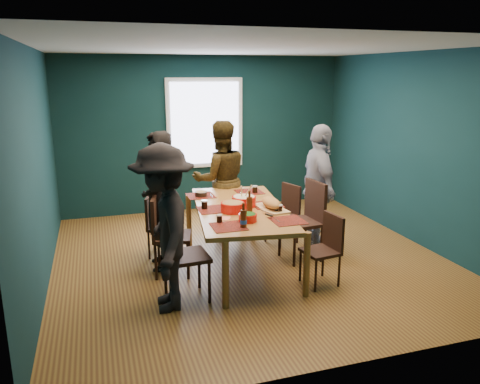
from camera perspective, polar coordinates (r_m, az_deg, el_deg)
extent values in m
cube|color=olive|center=(6.33, 1.11, -8.05)|extent=(5.00, 5.00, 0.01)
cube|color=silver|center=(5.86, 1.25, 17.22)|extent=(5.00, 5.00, 0.01)
cube|color=#0E2D31|center=(5.68, -23.51, 2.43)|extent=(0.01, 5.00, 2.70)
cube|color=#0E2D31|center=(7.13, 20.66, 4.92)|extent=(0.01, 5.00, 2.70)
cube|color=#0E2D31|center=(8.33, -4.33, 7.03)|extent=(5.00, 0.01, 2.70)
cube|color=#0E2D31|center=(3.72, 13.49, -2.55)|extent=(5.00, 0.01, 2.70)
cube|color=white|center=(8.27, -4.31, 8.37)|extent=(1.35, 0.06, 1.55)
cube|color=olive|center=(5.77, 0.03, -2.12)|extent=(1.33, 2.22, 0.05)
cylinder|color=olive|center=(4.92, -1.78, -10.10)|extent=(0.07, 0.07, 0.74)
cylinder|color=olive|center=(5.22, 8.14, -8.75)|extent=(0.07, 0.07, 0.74)
cylinder|color=olive|center=(6.68, -6.25, -3.48)|extent=(0.07, 0.07, 0.74)
cylinder|color=olive|center=(6.90, 1.29, -2.80)|extent=(0.07, 0.07, 0.74)
cube|color=black|center=(6.37, -9.42, -4.20)|extent=(0.47, 0.47, 0.04)
cube|color=black|center=(6.34, -11.00, -2.26)|extent=(0.15, 0.37, 0.41)
cylinder|color=black|center=(6.33, -11.04, -6.42)|extent=(0.03, 0.03, 0.38)
cylinder|color=black|center=(6.27, -8.16, -6.50)|extent=(0.03, 0.03, 0.38)
cylinder|color=black|center=(6.62, -10.46, -5.45)|extent=(0.03, 0.03, 0.38)
cylinder|color=black|center=(6.56, -7.71, -5.51)|extent=(0.03, 0.03, 0.38)
cube|color=black|center=(5.76, -8.27, -5.42)|extent=(0.53, 0.53, 0.04)
cube|color=black|center=(5.69, -10.37, -2.95)|extent=(0.14, 0.44, 0.48)
cylinder|color=black|center=(5.69, -10.22, -8.42)|extent=(0.03, 0.03, 0.45)
cylinder|color=black|center=(5.66, -6.37, -8.39)|extent=(0.03, 0.03, 0.45)
cylinder|color=black|center=(6.04, -9.87, -7.04)|extent=(0.03, 0.03, 0.45)
cylinder|color=black|center=(6.01, -6.25, -7.00)|extent=(0.03, 0.03, 0.45)
cube|color=black|center=(5.11, -6.57, -7.82)|extent=(0.48, 0.48, 0.04)
cube|color=black|center=(4.97, -8.97, -5.20)|extent=(0.07, 0.46, 0.50)
cylinder|color=black|center=(4.99, -8.12, -11.60)|extent=(0.03, 0.03, 0.47)
cylinder|color=black|center=(5.08, -3.74, -10.99)|extent=(0.03, 0.03, 0.47)
cylinder|color=black|center=(5.34, -9.08, -9.85)|extent=(0.03, 0.03, 0.47)
cylinder|color=black|center=(5.42, -4.99, -9.32)|extent=(0.03, 0.03, 0.47)
cube|color=black|center=(6.77, 5.12, -2.86)|extent=(0.49, 0.49, 0.04)
cube|color=black|center=(6.82, 6.25, -0.78)|extent=(0.16, 0.37, 0.42)
cylinder|color=black|center=(6.62, 4.95, -5.22)|extent=(0.03, 0.03, 0.39)
cylinder|color=black|center=(6.83, 7.03, -4.66)|extent=(0.03, 0.03, 0.39)
cylinder|color=black|center=(6.85, 3.14, -4.50)|extent=(0.03, 0.03, 0.39)
cylinder|color=black|center=(7.05, 5.20, -3.97)|extent=(0.03, 0.03, 0.39)
cube|color=black|center=(6.18, 7.42, -3.72)|extent=(0.52, 0.52, 0.04)
cube|color=black|center=(6.21, 9.20, -1.01)|extent=(0.09, 0.47, 0.51)
cylinder|color=black|center=(6.00, 6.66, -6.90)|extent=(0.04, 0.04, 0.48)
cylinder|color=black|center=(6.21, 9.90, -6.31)|extent=(0.04, 0.04, 0.48)
cylinder|color=black|center=(6.33, 4.84, -5.70)|extent=(0.04, 0.04, 0.48)
cylinder|color=black|center=(6.52, 7.98, -5.19)|extent=(0.04, 0.04, 0.48)
cube|color=black|center=(5.52, 9.75, -7.17)|extent=(0.42, 0.42, 0.04)
cube|color=black|center=(5.54, 11.30, -4.72)|extent=(0.09, 0.38, 0.41)
cylinder|color=black|center=(5.39, 9.21, -10.09)|extent=(0.03, 0.03, 0.38)
cylinder|color=black|center=(5.57, 11.99, -9.42)|extent=(0.03, 0.03, 0.38)
cylinder|color=black|center=(5.64, 7.37, -8.91)|extent=(0.03, 0.03, 0.38)
cylinder|color=black|center=(5.80, 10.08, -8.31)|extent=(0.03, 0.03, 0.38)
imported|color=black|center=(5.86, -9.87, -1.11)|extent=(0.42, 0.63, 1.73)
imported|color=black|center=(6.92, -2.38, 1.52)|extent=(0.87, 0.69, 1.74)
imported|color=white|center=(6.48, 9.61, 0.46)|extent=(0.56, 1.07, 1.75)
imported|color=black|center=(4.82, -9.26, -4.42)|extent=(0.72, 1.17, 1.74)
cylinder|color=red|center=(5.56, -0.93, -1.87)|extent=(0.28, 0.28, 0.11)
cylinder|color=#549636|center=(5.55, -0.93, -1.36)|extent=(0.25, 0.25, 0.02)
cylinder|color=red|center=(5.80, 0.48, -1.13)|extent=(0.30, 0.30, 0.12)
cylinder|color=beige|center=(5.79, 0.48, -0.61)|extent=(0.26, 0.26, 0.02)
cylinder|color=tan|center=(5.79, 0.86, -0.15)|extent=(0.09, 0.16, 0.24)
cylinder|color=tan|center=(5.77, 0.20, -0.20)|extent=(0.07, 0.17, 0.24)
cylinder|color=red|center=(5.21, 0.95, -3.15)|extent=(0.21, 0.21, 0.09)
cylinder|color=#194912|center=(5.20, 0.95, -2.74)|extent=(0.18, 0.18, 0.02)
cube|color=#DEC377|center=(5.69, 3.81, -2.00)|extent=(0.32, 0.55, 0.02)
ellipsoid|color=#B98242|center=(5.67, 3.82, -1.31)|extent=(0.23, 0.43, 0.12)
cube|color=#B0B0B7|center=(5.46, 3.37, -2.51)|extent=(0.10, 0.20, 0.00)
cylinder|color=black|center=(5.35, 3.54, -2.83)|extent=(0.06, 0.11, 0.02)
sphere|color=#185A14|center=(5.57, 4.24, -1.55)|extent=(0.04, 0.04, 0.04)
sphere|color=#185A14|center=(5.67, 3.82, -1.25)|extent=(0.04, 0.04, 0.04)
sphere|color=#185A14|center=(5.77, 3.41, -0.96)|extent=(0.04, 0.04, 0.04)
cylinder|color=black|center=(6.28, -4.78, -0.25)|extent=(0.16, 0.16, 0.06)
cylinder|color=#549636|center=(6.27, -4.78, -0.01)|extent=(0.13, 0.13, 0.02)
cylinder|color=#48200D|center=(4.99, 0.42, -3.28)|extent=(0.07, 0.07, 0.20)
cylinder|color=#48200D|center=(4.95, 0.43, -1.78)|extent=(0.03, 0.03, 0.08)
cylinder|color=#1949AF|center=(5.00, 0.42, -3.64)|extent=(0.07, 0.07, 0.04)
cylinder|color=#48200D|center=(5.46, 1.16, -1.69)|extent=(0.07, 0.07, 0.20)
cylinder|color=#48200D|center=(5.42, 1.17, -0.26)|extent=(0.03, 0.03, 0.08)
cylinder|color=black|center=(5.17, -2.53, -3.28)|extent=(0.06, 0.06, 0.09)
cylinder|color=silver|center=(5.16, -2.53, -2.86)|extent=(0.07, 0.07, 0.01)
cylinder|color=black|center=(5.55, 4.83, -2.05)|extent=(0.07, 0.07, 0.10)
cylinder|color=silver|center=(5.54, 4.84, -1.62)|extent=(0.07, 0.07, 0.01)
cylinder|color=black|center=(6.43, 1.83, 0.31)|extent=(0.07, 0.07, 0.10)
cylinder|color=silver|center=(6.42, 1.83, 0.70)|extent=(0.07, 0.07, 0.02)
cylinder|color=black|center=(5.69, -4.36, -1.57)|extent=(0.08, 0.08, 0.11)
cylinder|color=silver|center=(5.68, -4.37, -1.10)|extent=(0.08, 0.08, 0.02)
cube|color=#FC816A|center=(5.95, 2.77, -1.35)|extent=(0.14, 0.14, 0.00)
cube|color=#FC816A|center=(5.33, -2.01, -3.20)|extent=(0.20, 0.20, 0.00)
cube|color=#FC816A|center=(5.25, 5.82, -3.56)|extent=(0.14, 0.14, 0.00)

